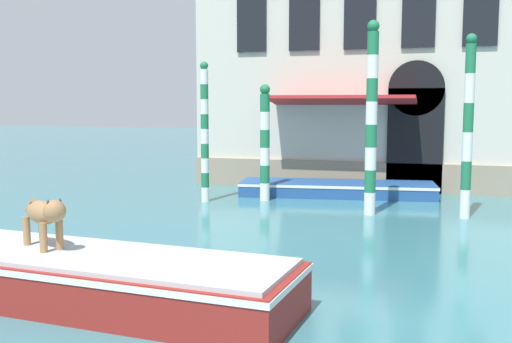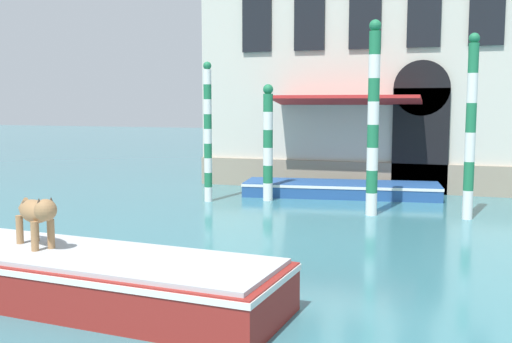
# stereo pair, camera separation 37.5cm
# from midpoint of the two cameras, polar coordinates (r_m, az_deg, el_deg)

# --- Properties ---
(palazzo_left) EXTENTS (10.93, 7.40, 12.00)m
(palazzo_left) POSITION_cam_midpoint_polar(r_m,az_deg,el_deg) (22.31, 10.39, 14.75)
(palazzo_left) COLOR beige
(palazzo_left) RESTS_ON ground_plane
(boat_foreground) EXTENTS (6.90, 2.22, 0.71)m
(boat_foreground) POSITION_cam_midpoint_polar(r_m,az_deg,el_deg) (9.03, -19.04, -9.15)
(boat_foreground) COLOR maroon
(boat_foreground) RESTS_ON ground_plane
(dog_on_deck) EXTENTS (1.02, 0.71, 0.76)m
(dog_on_deck) POSITION_cam_midpoint_polar(r_m,az_deg,el_deg) (9.04, -20.63, -3.81)
(dog_on_deck) COLOR #997047
(dog_on_deck) RESTS_ON boat_foreground
(boat_moored_near_palazzo) EXTENTS (5.90, 2.34, 0.42)m
(boat_moored_near_palazzo) POSITION_cam_midpoint_polar(r_m,az_deg,el_deg) (18.03, 7.12, -1.61)
(boat_moored_near_palazzo) COLOR #234C8C
(boat_moored_near_palazzo) RESTS_ON ground_plane
(mooring_pole_0) EXTENTS (0.29, 0.29, 3.28)m
(mooring_pole_0) POSITION_cam_midpoint_polar(r_m,az_deg,el_deg) (16.88, 0.21, 2.81)
(mooring_pole_0) COLOR white
(mooring_pole_0) RESTS_ON ground_plane
(mooring_pole_1) EXTENTS (0.23, 0.23, 3.90)m
(mooring_pole_1) POSITION_cam_midpoint_polar(r_m,az_deg,el_deg) (16.74, -5.55, 3.79)
(mooring_pole_1) COLOR white
(mooring_pole_1) RESTS_ON ground_plane
(mooring_pole_2) EXTENTS (0.25, 0.25, 4.38)m
(mooring_pole_2) POSITION_cam_midpoint_polar(r_m,az_deg,el_deg) (15.03, 18.87, 4.08)
(mooring_pole_2) COLOR white
(mooring_pole_2) RESTS_ON ground_plane
(mooring_pole_3) EXTENTS (0.29, 0.29, 4.75)m
(mooring_pole_3) POSITION_cam_midpoint_polar(r_m,az_deg,el_deg) (14.91, 10.23, 5.03)
(mooring_pole_3) COLOR white
(mooring_pole_3) RESTS_ON ground_plane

